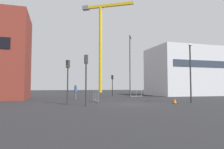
# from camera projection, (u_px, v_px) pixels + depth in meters

# --- Properties ---
(ground) EXTENTS (160.00, 160.00, 0.00)m
(ground) POSITION_uv_depth(u_px,v_px,m) (131.00, 104.00, 18.38)
(ground) COLOR black
(office_block) EXTENTS (12.95, 8.64, 8.60)m
(office_block) POSITION_uv_depth(u_px,v_px,m) (186.00, 72.00, 37.50)
(office_block) COLOR silver
(office_block) RESTS_ON ground
(construction_crane) EXTENTS (12.86, 8.47, 24.35)m
(construction_crane) POSITION_uv_depth(u_px,v_px,m) (101.00, 35.00, 55.87)
(construction_crane) COLOR gold
(construction_crane) RESTS_ON ground
(streetlamp_tall) EXTENTS (1.14, 1.77, 9.26)m
(streetlamp_tall) POSITION_uv_depth(u_px,v_px,m) (130.00, 61.00, 30.29)
(streetlamp_tall) COLOR #2D2D30
(streetlamp_tall) RESTS_ON ground
(streetlamp_short) EXTENTS (1.02, 1.17, 5.55)m
(streetlamp_short) POSITION_uv_depth(u_px,v_px,m) (190.00, 68.00, 19.68)
(streetlamp_short) COLOR #2D2D30
(streetlamp_short) RESTS_ON ground
(traffic_light_corner) EXTENTS (0.28, 0.38, 4.16)m
(traffic_light_corner) POSITION_uv_depth(u_px,v_px,m) (86.00, 72.00, 16.53)
(traffic_light_corner) COLOR #2D2D30
(traffic_light_corner) RESTS_ON ground
(traffic_light_median) EXTENTS (0.37, 0.36, 3.99)m
(traffic_light_median) POSITION_uv_depth(u_px,v_px,m) (68.00, 74.00, 18.47)
(traffic_light_median) COLOR #2D2D30
(traffic_light_median) RESTS_ON ground
(traffic_light_island) EXTENTS (0.37, 0.24, 3.52)m
(traffic_light_island) POSITION_uv_depth(u_px,v_px,m) (112.00, 82.00, 34.23)
(traffic_light_island) COLOR black
(traffic_light_island) RESTS_ON ground
(pedestrian_walking) EXTENTS (0.34, 0.34, 1.85)m
(pedestrian_walking) POSITION_uv_depth(u_px,v_px,m) (76.00, 91.00, 25.58)
(pedestrian_walking) COLOR #4C4C51
(pedestrian_walking) RESTS_ON ground
(safety_barrier_mid_span) EXTENTS (0.10, 2.21, 1.08)m
(safety_barrier_mid_span) POSITION_uv_depth(u_px,v_px,m) (96.00, 97.00, 20.87)
(safety_barrier_mid_span) COLOR gray
(safety_barrier_mid_span) RESTS_ON ground
(safety_barrier_front) EXTENTS (2.07, 0.11, 1.08)m
(safety_barrier_front) POSITION_uv_depth(u_px,v_px,m) (136.00, 93.00, 31.88)
(safety_barrier_front) COLOR #B2B5BA
(safety_barrier_front) RESTS_ON ground
(traffic_cone_by_barrier) EXTENTS (0.45, 0.45, 0.45)m
(traffic_cone_by_barrier) POSITION_uv_depth(u_px,v_px,m) (175.00, 101.00, 19.20)
(traffic_cone_by_barrier) COLOR black
(traffic_cone_by_barrier) RESTS_ON ground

